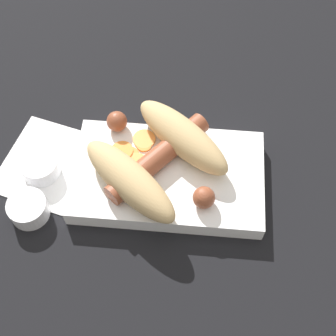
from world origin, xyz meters
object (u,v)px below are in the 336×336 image
food_tray (168,177)px  condiment_cup_near (41,166)px  sausage (158,158)px  bread_roll (157,158)px  condiment_cup_far (29,209)px

food_tray → condiment_cup_near: 0.18m
food_tray → sausage: sausage is taller
sausage → bread_roll: bearing=-101.6°
bread_roll → sausage: 0.01m
sausage → condiment_cup_far: size_ratio=2.98×
food_tray → sausage: (-0.01, 0.01, 0.03)m
bread_roll → sausage: bearing=78.4°
food_tray → condiment_cup_near: size_ratio=4.93×
food_tray → condiment_cup_far: size_ratio=4.93×
food_tray → bread_roll: size_ratio=1.20×
sausage → food_tray: bearing=-41.0°
food_tray → bread_roll: bearing=157.2°
food_tray → condiment_cup_far: bearing=-160.3°
food_tray → condiment_cup_near: bearing=178.9°
bread_roll → food_tray: bearing=-22.8°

